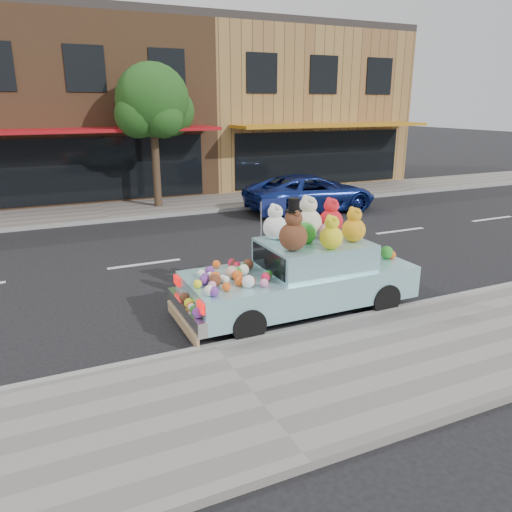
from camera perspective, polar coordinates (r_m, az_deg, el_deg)
ground at (r=12.65m, az=-12.63°, el=-0.91°), size 120.00×120.00×0.00m
near_sidewalk at (r=6.94m, az=-0.34°, el=-15.70°), size 60.00×3.00×0.12m
far_sidewalk at (r=18.85m, az=-16.99°, el=4.84°), size 60.00×3.00×0.12m
near_kerb at (r=8.15m, az=-4.79°, el=-10.42°), size 60.00×0.12×0.13m
far_kerb at (r=17.40m, az=-16.27°, el=3.94°), size 60.00×0.12×0.13m
storefront_mid at (r=23.91m, az=-19.77°, el=15.71°), size 10.00×9.80×7.30m
storefront_right at (r=26.83m, az=2.89°, el=16.69°), size 10.00×9.80×7.30m
street_tree at (r=18.89m, az=-11.68°, el=16.37°), size 3.00×2.70×5.22m
car_blue at (r=18.41m, az=6.28°, el=7.15°), size 4.87×2.28×1.35m
art_car at (r=9.39m, az=5.20°, el=-1.75°), size 4.49×1.78×2.28m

